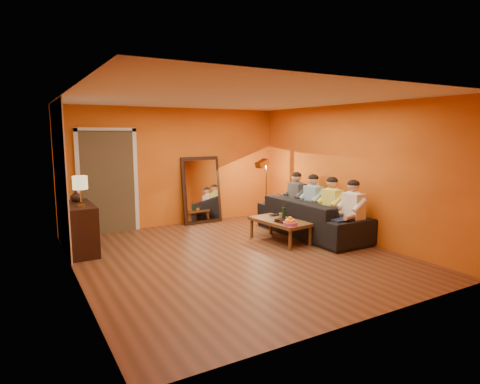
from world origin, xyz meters
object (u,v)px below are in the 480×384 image
person_far_left (353,213)px  person_far_right (297,200)px  sofa (311,217)px  floor_lamp (266,192)px  coffee_table (280,231)px  wine_bottle (284,212)px  mirror_frame (201,190)px  laptop (277,215)px  person_mid_left (332,208)px  person_mid_right (313,204)px  tumbler (282,216)px  table_lamp (80,191)px  sideboard (80,228)px  dog (300,222)px  vase (76,196)px

person_far_left → person_far_right: size_ratio=1.00×
sofa → floor_lamp: (-0.21, 1.34, 0.35)m
coffee_table → wine_bottle: size_ratio=3.94×
mirror_frame → laptop: size_ratio=4.97×
person_mid_left → person_mid_right: bearing=90.0°
person_mid_right → person_far_left: bearing=-90.0°
tumbler → laptop: (0.06, 0.23, -0.04)m
coffee_table → person_far_right: size_ratio=1.00×
person_far_left → laptop: size_ratio=3.99×
person_far_left → mirror_frame: bearing=116.6°
table_lamp → coffee_table: (3.40, -0.87, -0.90)m
tumbler → laptop: size_ratio=0.34×
sofa → coffee_table: bearing=96.1°
mirror_frame → laptop: (0.79, -1.90, -0.33)m
table_lamp → sofa: 4.37m
sideboard → person_mid_right: person_mid_right is taller
sofa → person_far_right: (0.13, 0.65, 0.24)m
person_mid_left → wine_bottle: person_mid_left is taller
dog → person_mid_right: 0.52m
person_far_left → tumbler: size_ratio=11.75×
sofa → dog: bearing=87.7°
person_mid_left → person_far_right: (0.00, 1.10, 0.00)m
mirror_frame → person_far_right: size_ratio=1.25×
sideboard → tumbler: (3.52, -1.05, 0.04)m
table_lamp → person_far_right: size_ratio=0.42×
table_lamp → person_far_right: bearing=-1.7°
coffee_table → tumbler: 0.31m
person_far_left → tumbler: person_far_left is taller
vase → person_far_left: bearing=-28.0°
person_mid_left → laptop: 1.08m
person_far_left → person_far_right: (0.00, 1.65, 0.00)m
coffee_table → dog: size_ratio=2.03×
tumbler → vase: vase is taller
sofa → person_mid_right: bearing=-52.4°
person_far_left → person_mid_left: same height
coffee_table → person_far_left: size_ratio=1.00×
mirror_frame → table_lamp: size_ratio=2.98×
person_far_left → table_lamp: bearing=157.9°
tumbler → coffee_table: bearing=-135.0°
coffee_table → table_lamp: bearing=159.2°
sofa → person_mid_right: 0.29m
mirror_frame → wine_bottle: bearing=-74.0°
dog → mirror_frame: bearing=122.5°
tumbler → person_far_left: bearing=-50.5°
coffee_table → laptop: size_ratio=3.99×
coffee_table → person_far_right: person_far_right is taller
table_lamp → sideboard: bearing=90.0°
person_mid_left → tumbler: 0.99m
sofa → tumbler: size_ratio=24.40×
person_mid_left → mirror_frame: bearing=121.2°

